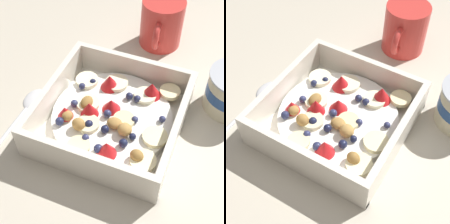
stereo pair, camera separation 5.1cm
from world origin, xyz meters
The scene contains 4 objects.
ground_plane centered at (0.00, 0.00, 0.00)m, with size 2.40×2.40×0.00m, color beige.
fruit_bowl centered at (0.01, 0.01, 0.02)m, with size 0.21×0.21×0.06m.
spoon centered at (-0.14, -0.02, 0.00)m, with size 0.03×0.17×0.01m.
coffee_mug centered at (0.01, 0.23, 0.05)m, with size 0.08×0.11×0.09m.
Camera 2 is at (0.17, -0.28, 0.42)m, focal length 53.73 mm.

